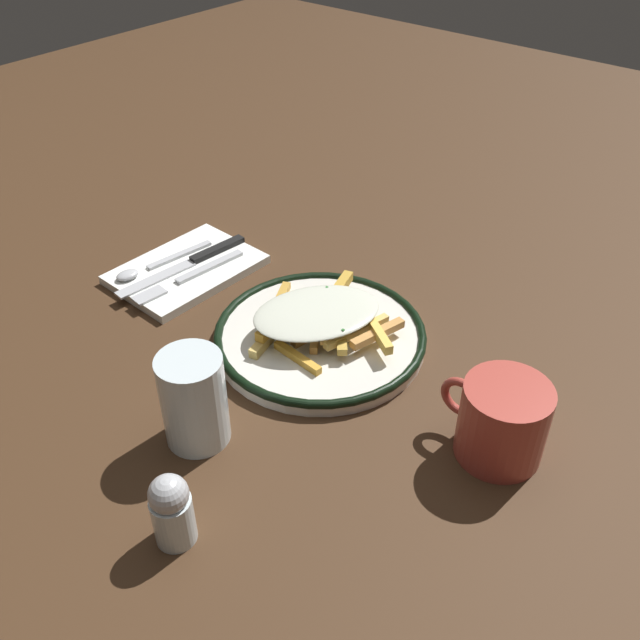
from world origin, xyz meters
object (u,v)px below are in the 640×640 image
at_px(fries_heap, 318,317).
at_px(knife, 194,260).
at_px(salt_shaker, 172,510).
at_px(spoon, 149,267).
at_px(plate, 320,336).
at_px(napkin, 184,271).
at_px(fork, 190,276).
at_px(water_glass, 193,399).
at_px(coffee_mug, 502,421).

relative_size(fries_heap, knife, 0.96).
bearing_deg(fries_heap, salt_shaker, 105.11).
xyz_separation_m(knife, spoon, (0.04, 0.05, 0.00)).
bearing_deg(plate, napkin, 1.11).
relative_size(napkin, fork, 1.11).
height_order(napkin, salt_shaker, salt_shaker).
bearing_deg(napkin, fork, 155.47).
xyz_separation_m(spoon, water_glass, (-0.28, 0.16, 0.04)).
height_order(fries_heap, knife, fries_heap).
relative_size(napkin, salt_shaker, 2.48).
bearing_deg(knife, coffee_mug, 176.04).
relative_size(water_glass, salt_shaker, 1.34).
height_order(coffee_mug, salt_shaker, coffee_mug).
xyz_separation_m(water_glass, coffee_mug, (-0.26, -0.18, -0.01)).
xyz_separation_m(coffee_mug, salt_shaker, (0.18, 0.28, -0.00)).
bearing_deg(plate, coffee_mug, 175.41).
bearing_deg(water_glass, knife, -41.83).
height_order(fries_heap, fork, fries_heap).
distance_m(napkin, knife, 0.02).
relative_size(fork, salt_shaker, 2.23).
bearing_deg(knife, water_glass, 138.17).
bearing_deg(fork, coffee_mug, 179.57).
height_order(water_glass, coffee_mug, water_glass).
height_order(fork, water_glass, water_glass).
bearing_deg(salt_shaker, knife, -44.52).
xyz_separation_m(plate, fries_heap, (0.00, -0.00, 0.03)).
xyz_separation_m(napkin, spoon, (0.03, 0.03, 0.01)).
height_order(plate, fries_heap, fries_heap).
bearing_deg(fries_heap, fork, 4.56).
bearing_deg(fries_heap, spoon, 8.18).
bearing_deg(napkin, plate, -178.89).
distance_m(spoon, salt_shaker, 0.44).
bearing_deg(fork, plate, -175.60).
height_order(water_glass, salt_shaker, water_glass).
xyz_separation_m(fork, knife, (0.02, -0.03, 0.00)).
height_order(plate, fork, plate).
xyz_separation_m(knife, salt_shaker, (-0.32, 0.32, 0.02)).
bearing_deg(water_glass, plate, -90.35).
bearing_deg(salt_shaker, napkin, -42.58).
relative_size(spoon, coffee_mug, 1.30).
height_order(knife, salt_shaker, salt_shaker).
distance_m(napkin, spoon, 0.05).
distance_m(fork, knife, 0.04).
relative_size(fork, water_glass, 1.66).
bearing_deg(coffee_mug, knife, -3.96).
height_order(knife, water_glass, water_glass).
distance_m(fries_heap, salt_shaker, 0.31).
relative_size(fries_heap, salt_shaker, 2.55).
bearing_deg(coffee_mug, fork, -0.43).
bearing_deg(water_glass, spoon, -30.49).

